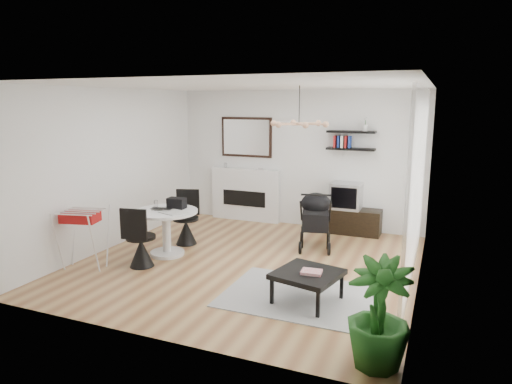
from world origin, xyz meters
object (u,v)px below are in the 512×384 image
at_px(tv_console, 347,221).
at_px(stroller, 315,222).
at_px(crt_tv, 346,196).
at_px(coffee_table, 308,275).
at_px(fireplace, 246,188).
at_px(drying_rack, 84,238).
at_px(potted_plant, 379,314).
at_px(dining_table, 166,226).

distance_m(tv_console, stroller, 1.18).
distance_m(crt_tv, coffee_table, 3.29).
bearing_deg(fireplace, stroller, -34.27).
distance_m(drying_rack, coffee_table, 3.43).
bearing_deg(tv_console, crt_tv, -173.58).
height_order(drying_rack, coffee_table, drying_rack).
relative_size(stroller, potted_plant, 0.99).
xyz_separation_m(stroller, coffee_table, (0.49, -2.16, -0.10)).
distance_m(dining_table, stroller, 2.50).
distance_m(stroller, potted_plant, 3.60).
bearing_deg(drying_rack, coffee_table, -11.28).
distance_m(fireplace, tv_console, 2.23).
bearing_deg(crt_tv, fireplace, 175.79).
height_order(fireplace, coffee_table, fireplace).
bearing_deg(potted_plant, tv_console, 104.89).
relative_size(fireplace, crt_tv, 3.83).
height_order(drying_rack, stroller, stroller).
bearing_deg(stroller, dining_table, -162.90).
relative_size(fireplace, dining_table, 2.11).
bearing_deg(dining_table, potted_plant, -28.55).
distance_m(crt_tv, dining_table, 3.43).
relative_size(crt_tv, dining_table, 0.55).
height_order(fireplace, potted_plant, fireplace).
bearing_deg(crt_tv, potted_plant, -74.75).
relative_size(crt_tv, stroller, 0.54).
relative_size(tv_console, potted_plant, 1.20).
xyz_separation_m(fireplace, drying_rack, (-1.08, -3.56, -0.21)).
bearing_deg(crt_tv, drying_rack, -133.57).
bearing_deg(coffee_table, potted_plant, -48.08).
distance_m(tv_console, crt_tv, 0.48).
relative_size(fireplace, potted_plant, 2.04).
bearing_deg(crt_tv, dining_table, -135.20).
bearing_deg(dining_table, fireplace, 83.89).
height_order(fireplace, stroller, fireplace).
bearing_deg(crt_tv, tv_console, 6.42).
distance_m(fireplace, potted_plant, 5.65).
distance_m(tv_console, potted_plant, 4.55).
bearing_deg(fireplace, crt_tv, -4.21).
bearing_deg(fireplace, drying_rack, -106.88).
height_order(crt_tv, stroller, stroller).
distance_m(fireplace, dining_table, 2.59).
relative_size(tv_console, dining_table, 1.24).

